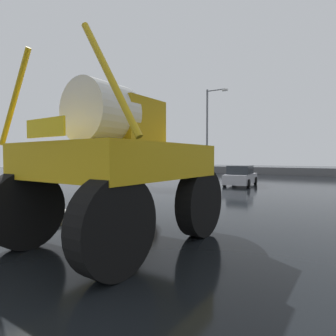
# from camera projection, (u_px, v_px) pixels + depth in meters

# --- Properties ---
(ground_plane) EXTENTS (120.00, 120.00, 0.00)m
(ground_plane) POSITION_uv_depth(u_px,v_px,m) (262.00, 192.00, 17.43)
(ground_plane) COLOR black
(oversize_sprayer) EXTENTS (4.39, 5.15, 4.49)m
(oversize_sprayer) POSITION_uv_depth(u_px,v_px,m) (118.00, 164.00, 6.98)
(oversize_sprayer) COLOR black
(oversize_sprayer) RESTS_ON ground
(sedan_ahead) EXTENTS (2.15, 4.23, 1.52)m
(sedan_ahead) POSITION_uv_depth(u_px,v_px,m) (241.00, 176.00, 21.16)
(sedan_ahead) COLOR #B7B7BF
(sedan_ahead) RESTS_ON ground
(traffic_signal_near_left) EXTENTS (0.24, 0.54, 4.17)m
(traffic_signal_near_left) POSITION_uv_depth(u_px,v_px,m) (103.00, 138.00, 12.88)
(traffic_signal_near_left) COLOR slate
(traffic_signal_near_left) RESTS_ON ground
(streetlight_far_left) EXTENTS (2.08, 0.24, 8.52)m
(streetlight_far_left) POSITION_uv_depth(u_px,v_px,m) (209.00, 130.00, 26.49)
(streetlight_far_left) COLOR slate
(streetlight_far_left) RESTS_ON ground
(bare_tree_left) EXTENTS (2.65, 2.65, 5.12)m
(bare_tree_left) POSITION_uv_depth(u_px,v_px,m) (141.00, 135.00, 21.82)
(bare_tree_left) COLOR #473828
(bare_tree_left) RESTS_ON ground
(roadside_barrier) EXTENTS (26.17, 0.24, 0.90)m
(roadside_barrier) POSITION_uv_depth(u_px,v_px,m) (301.00, 172.00, 32.91)
(roadside_barrier) COLOR #59595B
(roadside_barrier) RESTS_ON ground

